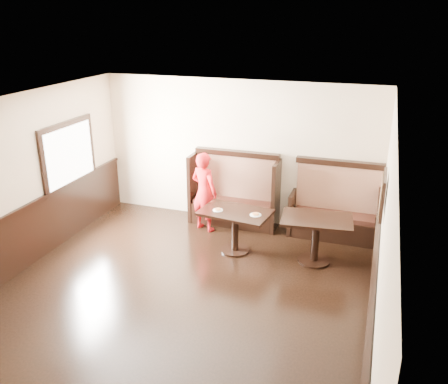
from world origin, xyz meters
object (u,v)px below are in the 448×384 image
at_px(booth_main, 235,198).
at_px(table_main, 235,221).
at_px(booth_neighbor, 335,212).
at_px(table_neighbor, 316,229).
at_px(child, 204,192).

bearing_deg(booth_main, table_main, -72.06).
distance_m(booth_main, booth_neighbor, 1.95).
distance_m(booth_main, table_main, 1.22).
xyz_separation_m(booth_main, table_main, (0.38, -1.16, 0.05)).
bearing_deg(table_main, table_neighbor, 9.97).
height_order(booth_main, table_main, booth_main).
bearing_deg(table_main, booth_neighbor, 43.50).
distance_m(booth_main, table_neighbor, 2.07).
bearing_deg(table_neighbor, booth_main, 142.10).
bearing_deg(table_main, booth_main, 115.11).
xyz_separation_m(booth_neighbor, child, (-2.40, -0.48, 0.29)).
height_order(booth_main, table_neighbor, booth_main).
relative_size(booth_main, child, 1.14).
bearing_deg(booth_neighbor, table_main, -143.67).
bearing_deg(booth_neighbor, child, -168.61).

